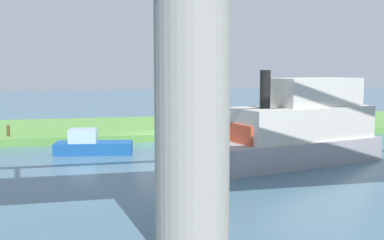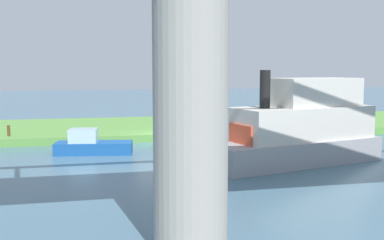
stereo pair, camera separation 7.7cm
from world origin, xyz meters
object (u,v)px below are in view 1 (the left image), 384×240
Objects in this scene: mooring_post at (8,131)px; bridge_pylon at (192,93)px; person_on_bank at (195,119)px; motorboat_white at (91,145)px; pontoon_yellow at (299,129)px; skiff_small at (272,138)px.

bridge_pylon is at bearing 110.87° from mooring_post.
person_on_bank is 0.30× the size of motorboat_white.
skiff_small is (-0.49, -4.78, -1.22)m from pontoon_yellow.
skiff_small is at bearing 162.43° from mooring_post.
bridge_pylon is 1.86× the size of motorboat_white.
pontoon_yellow reaches higher than person_on_bank.
person_on_bank is at bearing -173.52° from mooring_post.
pontoon_yellow is 2.18× the size of motorboat_white.
bridge_pylon is at bearing 99.14° from motorboat_white.
pontoon_yellow is at bearing 104.05° from person_on_bank.
pontoon_yellow is at bearing 84.12° from skiff_small.
motorboat_white is at bearing -1.26° from skiff_small.
motorboat_white is 0.95× the size of skiff_small.
mooring_post is at bearing -32.17° from pontoon_yellow.
bridge_pylon reaches higher than pontoon_yellow.
bridge_pylon is 1.76× the size of skiff_small.
person_on_bank is at bearing -103.65° from bridge_pylon.
mooring_post is 17.10m from skiff_small.
bridge_pylon reaches higher than skiff_small.
motorboat_white is (10.57, -5.02, -1.27)m from pontoon_yellow.
person_on_bank is 10.04m from motorboat_white.
skiff_small reaches higher than motorboat_white.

